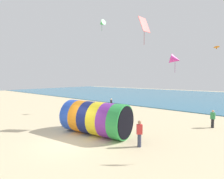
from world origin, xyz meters
The scene contains 10 objects.
ground_plane centered at (0.00, 0.00, 0.00)m, with size 120.00×120.00×0.00m, color beige.
sea centered at (0.00, 36.16, 0.05)m, with size 120.00×40.00×0.10m, color teal.
giant_inflatable_tube centered at (0.09, 2.33, 1.27)m, with size 5.69×3.27×2.54m.
kite_handler centered at (4.04, 2.32, 0.87)m, with size 0.42×0.40×1.70m.
kite_green_delta centered at (-3.94, 7.31, 10.49)m, with size 0.80×0.68×1.24m.
kite_orange_parafoil centered at (6.22, 13.80, 7.60)m, with size 0.71×0.54×0.35m.
kite_magenta_delta centered at (3.46, 9.72, 6.19)m, with size 1.43×1.33×1.83m.
kite_red_diamond centered at (1.75, 6.76, 9.09)m, with size 0.73×1.11×2.51m.
bystander_near_water centered at (-5.38, 10.61, 0.85)m, with size 0.42×0.40×1.67m.
bystander_mid_beach centered at (6.73, 10.23, 0.80)m, with size 0.37×0.24×1.59m.
Camera 1 is at (9.73, -7.13, 4.37)m, focal length 28.00 mm.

